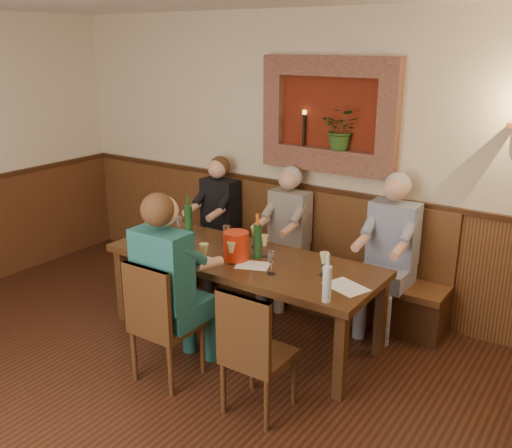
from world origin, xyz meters
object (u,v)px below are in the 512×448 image
(chair_near_right, at_px, (258,376))
(wine_bottle_green_b, at_px, (188,221))
(person_bench_left, at_px, (216,232))
(water_bottle, at_px, (327,283))
(spittoon_bucket, at_px, (236,246))
(person_bench_mid, at_px, (285,247))
(wine_bottle_green_a, at_px, (258,240))
(chair_near_left, at_px, (166,344))
(dining_table, at_px, (243,265))
(person_chair_front, at_px, (173,300))
(bench, at_px, (298,268))
(person_bench_right, at_px, (387,267))

(chair_near_right, bearing_deg, wine_bottle_green_b, 145.73)
(person_bench_left, height_order, water_bottle, person_bench_left)
(spittoon_bucket, bearing_deg, person_bench_mid, 94.98)
(wine_bottle_green_a, distance_m, wine_bottle_green_b, 0.83)
(wine_bottle_green_a, height_order, water_bottle, wine_bottle_green_a)
(chair_near_left, bearing_deg, wine_bottle_green_b, 120.78)
(chair_near_left, relative_size, wine_bottle_green_a, 2.55)
(dining_table, xyz_separation_m, wine_bottle_green_a, (0.11, 0.06, 0.23))
(person_chair_front, bearing_deg, chair_near_left, -89.90)
(person_chair_front, bearing_deg, spittoon_bucket, 82.14)
(person_chair_front, distance_m, spittoon_bucket, 0.74)
(person_bench_left, xyz_separation_m, wine_bottle_green_a, (1.07, -0.78, 0.35))
(dining_table, bearing_deg, spittoon_bucket, -99.18)
(bench, height_order, person_chair_front, person_chair_front)
(bench, bearing_deg, person_bench_left, -173.83)
(person_chair_front, bearing_deg, wine_bottle_green_b, 123.79)
(person_chair_front, relative_size, spittoon_bucket, 6.13)
(dining_table, bearing_deg, person_bench_right, 40.71)
(person_bench_mid, relative_size, person_chair_front, 0.91)
(person_bench_mid, bearing_deg, spittoon_bucket, -85.02)
(person_bench_mid, distance_m, water_bottle, 1.66)
(person_chair_front, distance_m, water_bottle, 1.20)
(bench, bearing_deg, dining_table, -90.00)
(water_bottle, bearing_deg, person_bench_mid, 131.77)
(chair_near_left, bearing_deg, person_bench_right, 57.15)
(chair_near_left, bearing_deg, water_bottle, 23.70)
(chair_near_right, distance_m, spittoon_bucket, 1.19)
(bench, height_order, wine_bottle_green_b, wine_bottle_green_b)
(chair_near_left, xyz_separation_m, wine_bottle_green_a, (0.22, 0.93, 0.62))
(person_bench_left, bearing_deg, chair_near_right, -44.94)
(chair_near_left, xyz_separation_m, water_bottle, (1.10, 0.49, 0.61))
(chair_near_right, relative_size, wine_bottle_green_b, 2.41)
(wine_bottle_green_a, bearing_deg, spittoon_bucket, -131.56)
(person_bench_left, bearing_deg, bench, 6.17)
(person_bench_mid, distance_m, wine_bottle_green_b, 1.01)
(person_bench_mid, relative_size, person_bench_right, 0.95)
(person_bench_mid, relative_size, wine_bottle_green_b, 3.46)
(person_bench_left, bearing_deg, water_bottle, -31.90)
(water_bottle, bearing_deg, chair_near_left, -155.83)
(dining_table, bearing_deg, person_chair_front, -97.99)
(bench, height_order, chair_near_right, bench)
(dining_table, xyz_separation_m, person_bench_right, (0.97, 0.84, -0.08))
(person_bench_mid, bearing_deg, person_bench_left, -180.00)
(bench, distance_m, spittoon_bucket, 1.16)
(person_bench_left, bearing_deg, spittoon_bucket, -44.19)
(bench, height_order, water_bottle, bench)
(wine_bottle_green_a, bearing_deg, person_chair_front, -104.72)
(person_bench_mid, distance_m, wine_bottle_green_a, 0.88)
(spittoon_bucket, relative_size, wine_bottle_green_b, 0.62)
(person_chair_front, relative_size, water_bottle, 4.17)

